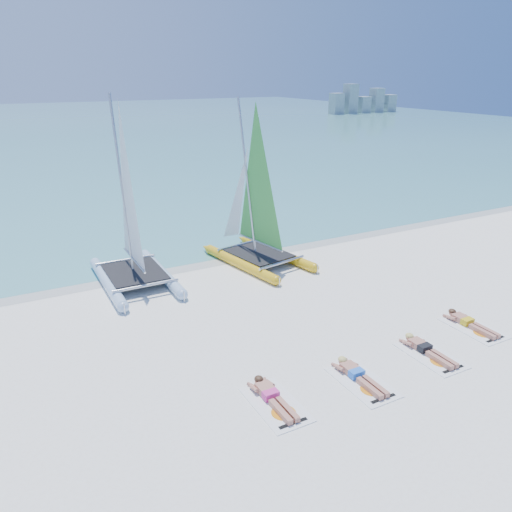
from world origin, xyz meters
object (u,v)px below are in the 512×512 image
at_px(towel_b, 362,382).
at_px(sunbather_b, 358,374).
at_px(sunbather_c, 426,349).
at_px(towel_a, 276,404).
at_px(towel_d, 473,328).
at_px(catamaran_blue, 130,229).
at_px(sunbather_a, 272,396).
at_px(sunbather_d, 468,322).
at_px(catamaran_yellow, 252,210).
at_px(towel_c, 431,356).

height_order(towel_b, sunbather_b, sunbather_b).
height_order(towel_b, sunbather_c, sunbather_c).
xyz_separation_m(towel_b, sunbather_c, (2.40, 0.29, 0.11)).
bearing_deg(towel_a, towel_d, 3.01).
xyz_separation_m(catamaran_blue, towel_a, (0.93, -8.54, -1.98)).
relative_size(sunbather_a, towel_b, 0.93).
xyz_separation_m(towel_b, sunbather_d, (4.66, 0.80, 0.11)).
relative_size(catamaran_blue, sunbather_b, 3.87).
distance_m(catamaran_yellow, towel_d, 9.00).
height_order(sunbather_a, towel_c, sunbather_a).
xyz_separation_m(catamaran_yellow, towel_d, (3.11, -8.20, -2.03)).
distance_m(sunbather_a, sunbather_b, 2.32).
xyz_separation_m(catamaran_blue, towel_d, (7.89, -8.17, -1.98)).
relative_size(sunbather_b, towel_c, 0.93).
xyz_separation_m(towel_c, sunbather_c, (-0.00, 0.19, 0.11)).
bearing_deg(sunbather_b, towel_d, 5.15).
xyz_separation_m(catamaran_yellow, towel_a, (-3.84, -8.56, -2.03)).
distance_m(towel_a, sunbather_d, 6.98).
height_order(catamaran_blue, sunbather_b, catamaran_blue).
distance_m(towel_b, sunbather_c, 2.42).
xyz_separation_m(sunbather_a, towel_d, (6.96, 0.17, -0.11)).
distance_m(towel_a, sunbather_c, 4.70).
height_order(towel_a, sunbather_c, sunbather_c).
bearing_deg(sunbather_c, sunbather_a, 178.23).
distance_m(catamaran_yellow, sunbather_d, 8.80).
bearing_deg(towel_c, sunbather_c, 90.00).
bearing_deg(towel_c, towel_b, -177.61).
height_order(catamaran_yellow, sunbather_d, catamaran_yellow).
distance_m(towel_a, towel_d, 6.97).
xyz_separation_m(towel_d, sunbather_d, (0.00, 0.19, 0.11)).
height_order(catamaran_blue, catamaran_yellow, catamaran_blue).
bearing_deg(catamaran_blue, sunbather_a, -83.62).
distance_m(sunbather_a, sunbather_c, 4.70).
height_order(towel_a, towel_b, same).
height_order(towel_d, sunbather_d, sunbather_d).
bearing_deg(towel_c, sunbather_b, 177.81).
distance_m(towel_a, towel_c, 4.70).
bearing_deg(towel_a, sunbather_c, 0.57).
relative_size(towel_b, sunbather_b, 1.07).
bearing_deg(sunbather_b, towel_a, 178.67).
xyz_separation_m(catamaran_yellow, towel_b, (-1.54, -8.81, -2.03)).
relative_size(catamaran_blue, towel_a, 3.61).
bearing_deg(towel_b, sunbather_d, 9.79).
relative_size(towel_b, towel_c, 1.00).
distance_m(sunbather_c, sunbather_d, 2.32).
height_order(towel_a, sunbather_a, sunbather_a).
bearing_deg(towel_a, towel_c, -1.77).
relative_size(towel_a, towel_b, 1.00).
height_order(catamaran_yellow, sunbather_a, catamaran_yellow).
bearing_deg(towel_c, catamaran_blue, 122.96).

